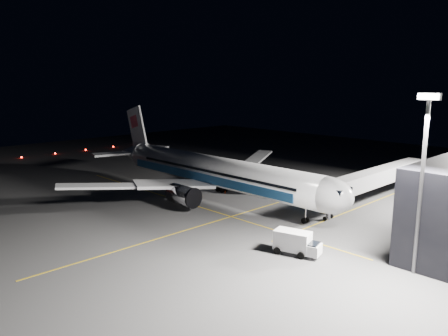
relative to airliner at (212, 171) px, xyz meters
name	(u,v)px	position (x,y,z in m)	size (l,w,h in m)	color
ground	(216,198)	(1.08, 0.00, -5.16)	(200.00, 200.00, 0.00)	#4C4C4F
guide_line_main	(255,209)	(11.08, 0.00, -5.16)	(0.25, 80.00, 0.01)	gold
guide_line_cross	(192,205)	(1.08, -6.00, -5.16)	(70.00, 0.25, 0.01)	gold
guide_line_side	(347,212)	(23.08, 10.00, -5.16)	(0.25, 40.00, 0.01)	gold
airliner	(212,171)	(0.00, 0.00, 0.00)	(61.48, 54.22, 16.64)	silver
jet_bridge	(372,179)	(23.08, 18.06, -0.58)	(3.60, 34.40, 6.30)	#B2B2B7
floodlight_mast_south	(423,169)	(41.08, -6.01, 7.21)	(2.40, 0.67, 20.70)	#59595E
taxiway_lights	(55,153)	(-70.92, 0.00, -4.94)	(0.44, 60.44, 0.44)	#FF140A
service_truck	(297,242)	(28.19, -11.26, -3.54)	(6.34, 3.92, 3.04)	white
baggage_tug	(241,179)	(-5.05, 13.44, -4.37)	(2.57, 2.16, 1.72)	black
safety_cone_a	(225,192)	(-0.53, 4.00, -4.89)	(0.37, 0.37, 0.55)	#FF3D0A
safety_cone_b	(268,188)	(3.18, 12.77, -4.85)	(0.42, 0.42, 0.63)	#FF3D0A
safety_cone_c	(284,190)	(6.45, 14.00, -4.89)	(0.36, 0.36, 0.55)	#FF3D0A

